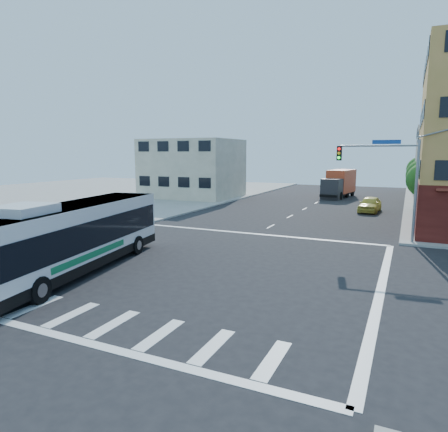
% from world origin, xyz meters
% --- Properties ---
extents(ground, '(120.00, 120.00, 0.00)m').
position_xyz_m(ground, '(0.00, 0.00, 0.00)').
color(ground, black).
rests_on(ground, ground).
extents(sidewalk_nw, '(50.00, 50.00, 0.15)m').
position_xyz_m(sidewalk_nw, '(-35.00, 35.00, 0.07)').
color(sidewalk_nw, gray).
rests_on(sidewalk_nw, ground).
extents(building_west, '(12.06, 10.06, 8.00)m').
position_xyz_m(building_west, '(-17.02, 29.98, 4.01)').
color(building_west, beige).
rests_on(building_west, ground).
extents(signal_mast_ne, '(7.91, 1.13, 8.07)m').
position_xyz_m(signal_mast_ne, '(9.08, 10.62, 4.98)').
color(signal_mast_ne, gray).
rests_on(signal_mast_ne, ground).
extents(street_tree_a, '(3.60, 3.60, 5.53)m').
position_xyz_m(street_tree_a, '(11.90, 27.92, 3.59)').
color(street_tree_a, '#3A2915').
rests_on(street_tree_a, ground).
extents(street_tree_b, '(3.80, 3.80, 5.79)m').
position_xyz_m(street_tree_b, '(11.90, 35.92, 3.75)').
color(street_tree_b, '#3A2915').
rests_on(street_tree_b, ground).
extents(street_tree_c, '(3.40, 3.40, 5.29)m').
position_xyz_m(street_tree_c, '(11.90, 43.92, 3.46)').
color(street_tree_c, '#3A2915').
rests_on(street_tree_c, ground).
extents(street_tree_d, '(4.00, 4.00, 6.03)m').
position_xyz_m(street_tree_d, '(11.90, 51.92, 3.88)').
color(street_tree_d, '#3A2915').
rests_on(street_tree_d, ground).
extents(transit_bus, '(4.95, 13.47, 3.90)m').
position_xyz_m(transit_bus, '(-5.05, -3.76, 1.91)').
color(transit_bus, black).
rests_on(transit_bus, ground).
extents(box_truck, '(3.64, 8.76, 3.82)m').
position_xyz_m(box_truck, '(1.49, 38.68, 1.85)').
color(box_truck, '#26272C').
rests_on(box_truck, ground).
extents(parked_car, '(2.26, 4.92, 1.63)m').
position_xyz_m(parked_car, '(6.77, 25.55, 0.82)').
color(parked_car, '#D5C749').
rests_on(parked_car, ground).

